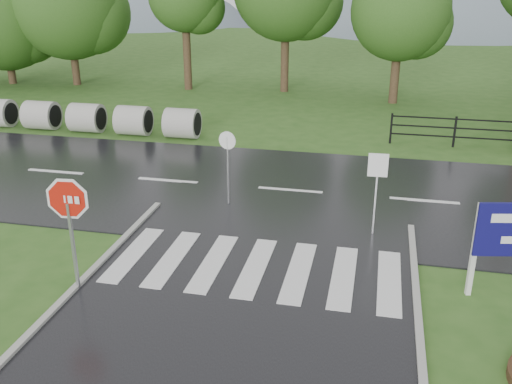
# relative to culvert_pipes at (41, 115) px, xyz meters

# --- Properties ---
(main_road) EXTENTS (90.00, 8.00, 0.04)m
(main_road) POSITION_rel_culvert_pipes_xyz_m (11.54, -5.00, -0.60)
(main_road) COLOR black
(main_road) RESTS_ON ground
(crosswalk) EXTENTS (6.50, 2.80, 0.02)m
(crosswalk) POSITION_rel_culvert_pipes_xyz_m (11.54, -10.00, -0.54)
(crosswalk) COLOR silver
(crosswalk) RESTS_ON ground
(hills) EXTENTS (102.00, 48.00, 48.00)m
(hills) POSITION_rel_culvert_pipes_xyz_m (15.03, 50.00, -16.14)
(hills) COLOR slate
(hills) RESTS_ON ground
(treeline) EXTENTS (83.20, 5.20, 10.00)m
(treeline) POSITION_rel_culvert_pipes_xyz_m (12.54, 9.00, -0.60)
(treeline) COLOR #275018
(treeline) RESTS_ON ground
(culvert_pipes) EXTENTS (13.90, 1.20, 1.20)m
(culvert_pipes) POSITION_rel_culvert_pipes_xyz_m (0.00, 0.00, 0.00)
(culvert_pipes) COLOR #9E9B93
(culvert_pipes) RESTS_ON ground
(stop_sign) EXTENTS (1.20, 0.14, 2.71)m
(stop_sign) POSITION_rel_culvert_pipes_xyz_m (8.04, -11.69, 1.28)
(stop_sign) COLOR #939399
(stop_sign) RESTS_ON ground
(reg_sign_small) EXTENTS (0.49, 0.06, 2.21)m
(reg_sign_small) POSITION_rel_culvert_pipes_xyz_m (14.11, -7.60, 0.96)
(reg_sign_small) COLOR #939399
(reg_sign_small) RESTS_ON ground
(reg_sign_round) EXTENTS (0.51, 0.11, 2.21)m
(reg_sign_round) POSITION_rel_culvert_pipes_xyz_m (9.96, -6.45, 0.80)
(reg_sign_round) COLOR #939399
(reg_sign_round) RESTS_ON ground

